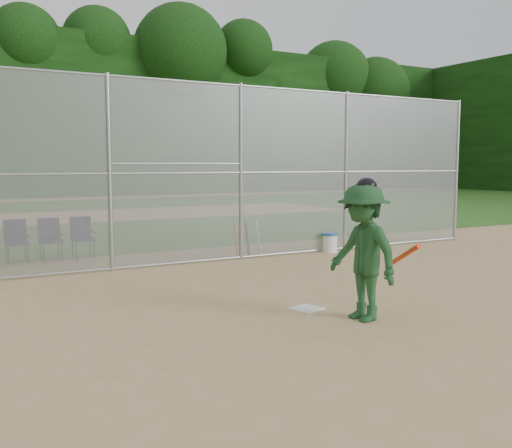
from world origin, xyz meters
TOP-DOWN VIEW (x-y plane):
  - ground at (0.00, 0.00)m, footprint 100.00×100.00m
  - grass_strip at (0.00, 18.00)m, footprint 100.00×100.00m
  - dirt_patch_far at (0.00, 18.00)m, footprint 24.00×24.00m
  - backstop_fence at (0.00, 5.00)m, footprint 16.09×0.09m
  - treeline at (0.00, 20.00)m, footprint 81.00×60.00m
  - home_plate at (-0.26, 0.46)m, footprint 0.51×0.51m
  - batter_at_plate at (0.10, -0.40)m, footprint 0.93×1.43m
  - water_cooler at (3.43, 4.85)m, footprint 0.38×0.38m
  - spare_bats at (1.34, 5.35)m, footprint 0.66×0.28m
  - chair_3 at (-3.59, 6.93)m, footprint 0.54×0.52m
  - chair_4 at (-2.88, 6.93)m, footprint 0.54×0.52m
  - chair_5 at (-2.16, 6.93)m, footprint 0.54×0.52m

SIDE VIEW (x-z plane):
  - ground at x=0.00m, z-range 0.00..0.00m
  - grass_strip at x=0.00m, z-range 0.01..0.01m
  - dirt_patch_far at x=0.00m, z-range 0.01..0.01m
  - home_plate at x=-0.26m, z-range 0.00..0.02m
  - water_cooler at x=3.43m, z-range 0.00..0.48m
  - spare_bats at x=1.34m, z-range 0.00..0.84m
  - chair_3 at x=-3.59m, z-range 0.00..0.96m
  - chair_4 at x=-2.88m, z-range 0.00..0.96m
  - chair_5 at x=-2.16m, z-range 0.00..0.96m
  - batter_at_plate at x=0.10m, z-range -0.03..1.97m
  - backstop_fence at x=0.00m, z-range 0.07..4.07m
  - treeline at x=0.00m, z-range 0.00..11.00m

